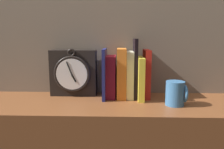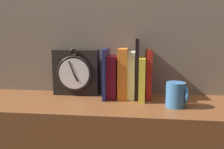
% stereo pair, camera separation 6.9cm
% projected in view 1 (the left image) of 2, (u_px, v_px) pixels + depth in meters
% --- Properties ---
extents(clock, '(0.20, 0.08, 0.21)m').
position_uv_depth(clock, '(74.00, 73.00, 0.98)').
color(clock, black).
rests_on(clock, bookshelf).
extents(book_slot0_navy, '(0.01, 0.15, 0.21)m').
position_uv_depth(book_slot0_navy, '(105.00, 73.00, 0.94)').
color(book_slot0_navy, navy).
rests_on(book_slot0_navy, bookshelf).
extents(book_slot1_maroon, '(0.04, 0.13, 0.18)m').
position_uv_depth(book_slot1_maroon, '(111.00, 76.00, 0.96)').
color(book_slot1_maroon, maroon).
rests_on(book_slot1_maroon, bookshelf).
extents(book_slot2_orange, '(0.04, 0.13, 0.21)m').
position_uv_depth(book_slot2_orange, '(121.00, 73.00, 0.95)').
color(book_slot2_orange, orange).
rests_on(book_slot2_orange, bookshelf).
extents(book_slot3_cream, '(0.03, 0.12, 0.20)m').
position_uv_depth(book_slot3_cream, '(130.00, 74.00, 0.95)').
color(book_slot3_cream, beige).
rests_on(book_slot3_cream, bookshelf).
extents(book_slot4_black, '(0.01, 0.13, 0.25)m').
position_uv_depth(book_slot4_black, '(135.00, 68.00, 0.95)').
color(book_slot4_black, black).
rests_on(book_slot4_black, bookshelf).
extents(book_slot5_yellow, '(0.02, 0.16, 0.18)m').
position_uv_depth(book_slot5_yellow, '(140.00, 78.00, 0.94)').
color(book_slot5_yellow, gold).
rests_on(book_slot5_yellow, bookshelf).
extents(book_slot6_red, '(0.02, 0.12, 0.21)m').
position_uv_depth(book_slot6_red, '(146.00, 74.00, 0.95)').
color(book_slot6_red, '#B21F16').
rests_on(book_slot6_red, bookshelf).
extents(mug, '(0.08, 0.07, 0.09)m').
position_uv_depth(mug, '(176.00, 93.00, 0.84)').
color(mug, teal).
rests_on(mug, bookshelf).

